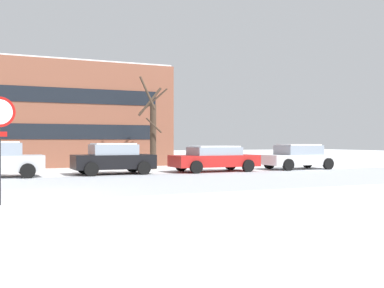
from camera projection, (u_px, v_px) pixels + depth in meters
name	position (u px, v px, depth m)	size (l,w,h in m)	color
ground_plane	(26.00, 197.00, 12.75)	(120.00, 120.00, 0.00)	white
road_surface	(20.00, 187.00, 15.52)	(80.00, 8.03, 0.00)	#B7BCC4
parked_car_black	(113.00, 158.00, 21.74)	(3.83, 2.10, 1.49)	black
parked_car_red	(214.00, 158.00, 23.60)	(4.55, 2.16, 1.34)	red
parked_car_white	(298.00, 156.00, 25.65)	(4.19, 2.08, 1.41)	white
tree_far_left	(153.00, 130.00, 25.79)	(1.86, 1.87, 5.25)	#423326
building_far_left	(63.00, 118.00, 32.26)	(12.56, 11.47, 6.54)	brown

